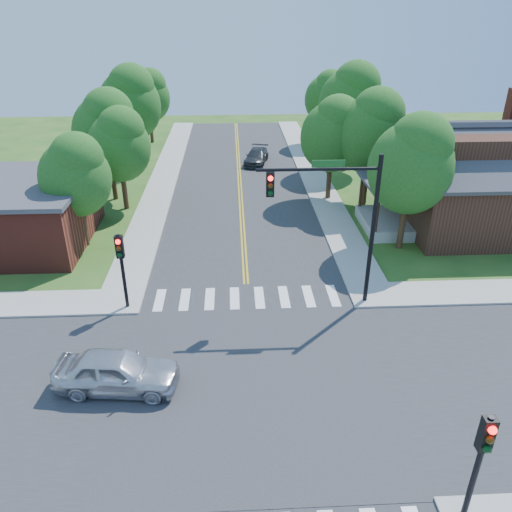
{
  "coord_description": "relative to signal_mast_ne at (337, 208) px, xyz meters",
  "views": [
    {
      "loc": [
        -0.59,
        -14.32,
        12.84
      ],
      "look_at": [
        0.44,
        6.4,
        2.2
      ],
      "focal_mm": 35.0,
      "sensor_mm": 36.0,
      "label": 1
    }
  ],
  "objects": [
    {
      "name": "ground",
      "position": [
        -3.91,
        -5.59,
        -4.85
      ],
      "size": [
        100.0,
        100.0,
        0.0
      ],
      "primitive_type": "plane",
      "color": "#244E18",
      "rests_on": "ground"
    },
    {
      "name": "road_ns",
      "position": [
        -3.91,
        -5.59,
        -4.83
      ],
      "size": [
        10.0,
        90.0,
        0.04
      ],
      "primitive_type": "cube",
      "color": "#2D2D30",
      "rests_on": "ground"
    },
    {
      "name": "road_ew",
      "position": [
        -3.91,
        -5.59,
        -4.83
      ],
      "size": [
        90.0,
        10.0,
        0.04
      ],
      "primitive_type": "cube",
      "color": "#2D2D30",
      "rests_on": "ground"
    },
    {
      "name": "intersection_patch",
      "position": [
        -3.91,
        -5.59,
        -4.85
      ],
      "size": [
        10.2,
        10.2,
        0.06
      ],
      "primitive_type": "cube",
      "color": "#2D2D30",
      "rests_on": "ground"
    },
    {
      "name": "sidewalk_ne",
      "position": [
        11.9,
        10.23,
        -4.78
      ],
      "size": [
        40.0,
        40.0,
        0.14
      ],
      "color": "#9E9B93",
      "rests_on": "ground"
    },
    {
      "name": "crosswalk_north",
      "position": [
        -3.91,
        0.61,
        -4.8
      ],
      "size": [
        8.85,
        2.0,
        0.01
      ],
      "color": "white",
      "rests_on": "ground"
    },
    {
      "name": "centerline",
      "position": [
        -3.91,
        -5.59,
        -4.8
      ],
      "size": [
        0.3,
        90.0,
        0.01
      ],
      "color": "gold",
      "rests_on": "ground"
    },
    {
      "name": "signal_mast_ne",
      "position": [
        0.0,
        0.0,
        0.0
      ],
      "size": [
        5.3,
        0.42,
        7.2
      ],
      "color": "black",
      "rests_on": "ground"
    },
    {
      "name": "signal_pole_se",
      "position": [
        1.69,
        -11.21,
        -2.19
      ],
      "size": [
        0.34,
        0.42,
        3.8
      ],
      "color": "black",
      "rests_on": "ground"
    },
    {
      "name": "signal_pole_nw",
      "position": [
        -9.51,
        -0.01,
        -2.19
      ],
      "size": [
        0.34,
        0.42,
        3.8
      ],
      "color": "black",
      "rests_on": "ground"
    },
    {
      "name": "house_ne",
      "position": [
        11.19,
        8.65,
        -1.52
      ],
      "size": [
        13.05,
        8.8,
        7.11
      ],
      "color": "#341A12",
      "rests_on": "ground"
    },
    {
      "name": "tree_e_a",
      "position": [
        5.22,
        5.72,
        0.29
      ],
      "size": [
        4.61,
        4.38,
        7.84
      ],
      "color": "#382314",
      "rests_on": "ground"
    },
    {
      "name": "tree_e_b",
      "position": [
        4.84,
        12.78,
        0.43
      ],
      "size": [
        4.74,
        4.5,
        8.06
      ],
      "color": "#382314",
      "rests_on": "ground"
    },
    {
      "name": "tree_e_c",
      "position": [
        5.22,
        20.76,
        0.95
      ],
      "size": [
        5.21,
        4.95,
        8.85
      ],
      "color": "#382314",
      "rests_on": "ground"
    },
    {
      "name": "tree_e_d",
      "position": [
        4.84,
        29.22,
        -0.14
      ],
      "size": [
        4.23,
        4.02,
        7.2
      ],
      "color": "#382314",
      "rests_on": "ground"
    },
    {
      "name": "tree_w_a",
      "position": [
        -13.09,
        7.02,
        -0.46
      ],
      "size": [
        3.94,
        3.75,
        6.7
      ],
      "color": "#382314",
      "rests_on": "ground"
    },
    {
      "name": "tree_w_b",
      "position": [
        -12.91,
        14.69,
        0.3
      ],
      "size": [
        4.62,
        4.39,
        7.86
      ],
      "color": "#382314",
      "rests_on": "ground"
    },
    {
      "name": "tree_w_c",
      "position": [
        -12.6,
        22.12,
        0.78
      ],
      "size": [
        5.05,
        4.8,
        8.59
      ],
      "color": "#382314",
      "rests_on": "ground"
    },
    {
      "name": "tree_w_d",
      "position": [
        -12.44,
        30.9,
        -0.12
      ],
      "size": [
        4.25,
        4.04,
        7.23
      ],
      "color": "#382314",
      "rests_on": "ground"
    },
    {
      "name": "tree_house",
      "position": [
        2.48,
        13.86,
        0.0
      ],
      "size": [
        4.36,
        4.14,
        7.41
      ],
      "color": "#382314",
      "rests_on": "ground"
    },
    {
      "name": "tree_bldg",
      "position": [
        -11.78,
        12.78,
        -0.26
      ],
      "size": [
        4.12,
        3.92,
        7.01
      ],
      "color": "#382314",
      "rests_on": "ground"
    },
    {
      "name": "car_silver",
      "position": [
        -8.87,
        -5.43,
        -4.08
      ],
      "size": [
        2.73,
        4.9,
        1.54
      ],
      "primitive_type": "imported",
      "rotation": [
        0.0,
        0.0,
        1.47
      ],
      "color": "silver",
      "rests_on": "ground"
    },
    {
      "name": "car_dgrey",
      "position": [
        -2.32,
        23.03,
        -4.23
      ],
      "size": [
        3.53,
        4.98,
        1.23
      ],
      "primitive_type": "imported",
      "rotation": [
        0.0,
        0.0,
        -0.22
      ],
      "color": "#303336",
      "rests_on": "ground"
    }
  ]
}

